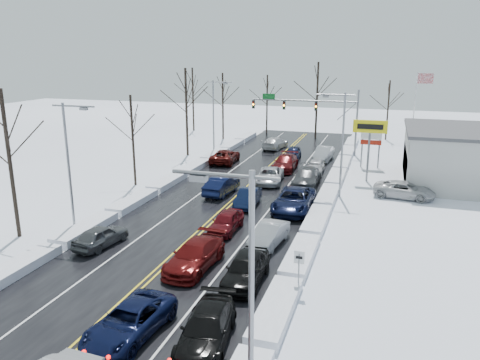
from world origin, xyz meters
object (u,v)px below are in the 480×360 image
(traffic_signal_mast, at_px, (315,109))
(oncoming_car_0, at_px, (222,194))
(flagpole, at_px, (416,107))
(tires_plus_sign, at_px, (370,131))

(traffic_signal_mast, relative_size, oncoming_car_0, 2.73)
(traffic_signal_mast, relative_size, flagpole, 1.33)
(traffic_signal_mast, xyz_separation_m, flagpole, (11.72, 2.01, 0.45))
(traffic_signal_mast, relative_size, tires_plus_sign, 2.21)
(flagpole, distance_m, oncoming_car_0, 28.59)
(tires_plus_sign, height_order, flagpole, flagpole)
(tires_plus_sign, xyz_separation_m, oncoming_car_0, (-12.13, -8.36, -4.99))
(flagpole, bearing_deg, oncoming_car_0, -126.90)
(tires_plus_sign, xyz_separation_m, flagpole, (4.67, 14.01, 0.93))
(traffic_signal_mast, height_order, flagpole, flagpole)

